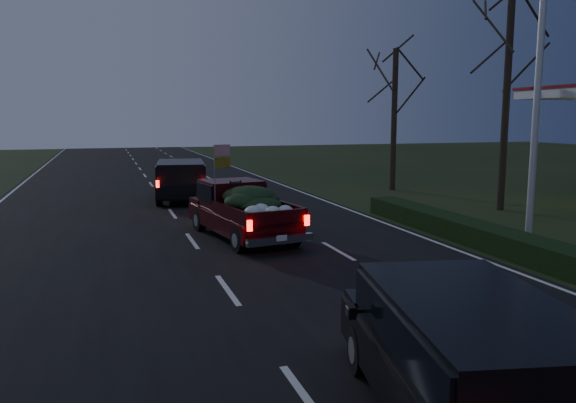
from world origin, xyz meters
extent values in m
plane|color=black|center=(0.00, 0.00, 0.00)|extent=(120.00, 120.00, 0.00)
cube|color=black|center=(0.00, 0.00, 0.01)|extent=(14.00, 120.00, 0.02)
cube|color=black|center=(7.80, 3.00, 0.30)|extent=(1.00, 10.00, 0.60)
cylinder|color=silver|center=(9.50, 2.00, 4.50)|extent=(0.20, 0.20, 9.00)
cylinder|color=black|center=(12.50, 7.00, 4.25)|extent=(0.28, 0.28, 8.50)
cylinder|color=black|center=(11.50, 14.00, 3.50)|extent=(0.28, 0.28, 7.00)
cube|color=#34070A|center=(1.53, 5.07, 0.56)|extent=(2.58, 4.90, 0.51)
cube|color=#34070A|center=(1.40, 5.90, 1.26)|extent=(1.94, 1.74, 0.84)
cube|color=black|center=(1.40, 5.90, 1.35)|extent=(2.01, 1.67, 0.51)
cube|color=#34070A|center=(1.72, 3.87, 0.84)|extent=(2.11, 2.85, 0.06)
ellipsoid|color=black|center=(1.69, 4.34, 1.26)|extent=(1.74, 1.89, 0.56)
cylinder|color=gray|center=(0.70, 4.93, 1.91)|extent=(0.03, 0.03, 1.86)
cube|color=red|center=(0.95, 4.97, 2.68)|extent=(0.48, 0.09, 0.32)
cube|color=gold|center=(0.95, 4.97, 2.31)|extent=(0.48, 0.09, 0.32)
cube|color=black|center=(0.81, 13.64, 0.63)|extent=(2.63, 5.11, 0.61)
cube|color=black|center=(0.78, 13.39, 1.33)|extent=(2.34, 3.78, 0.82)
cube|color=black|center=(0.78, 13.39, 1.41)|extent=(2.43, 3.69, 0.49)
cube|color=black|center=(1.52, -6.03, 0.60)|extent=(2.83, 4.91, 0.58)
cube|color=black|center=(1.47, -6.27, 1.25)|extent=(2.46, 3.67, 0.77)
cube|color=black|center=(1.47, -6.27, 1.33)|extent=(2.53, 3.59, 0.46)
cube|color=black|center=(0.60, -4.91, 1.14)|extent=(0.14, 0.23, 0.15)
camera|label=1|loc=(-2.33, -11.27, 3.61)|focal=35.00mm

